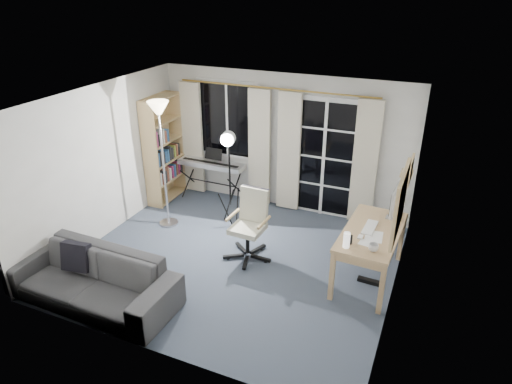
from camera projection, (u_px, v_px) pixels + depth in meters
floor at (235, 261)px, 6.77m from camera, size 4.50×4.00×0.02m
window at (228, 120)px, 8.14m from camera, size 1.20×0.08×1.40m
french_door at (324, 159)px, 7.70m from camera, size 1.32×0.09×2.11m
curtains at (273, 150)px, 7.91m from camera, size 3.60×0.07×2.13m
bookshelf at (162, 152)px, 8.30m from camera, size 0.34×0.91×1.94m
torchiere_lamp at (160, 128)px, 7.04m from camera, size 0.44×0.44×2.11m
keyboard_piano at (211, 165)px, 8.34m from camera, size 1.27×0.62×0.92m
studio_light at (228, 150)px, 7.12m from camera, size 0.35×0.36×1.69m
office_chair at (251, 218)px, 6.67m from camera, size 0.70×0.73×1.04m
desk at (371, 237)px, 6.09m from camera, size 0.78×1.45×0.76m
monitor at (395, 200)px, 6.23m from camera, size 0.19×0.55×0.48m
desk_clutter at (362, 248)px, 5.95m from camera, size 0.47×0.86×0.96m
mug at (373, 247)px, 5.57m from camera, size 0.13×0.10×0.12m
wall_mirror at (400, 203)px, 5.02m from camera, size 0.04×0.94×0.74m
framed_print at (410, 170)px, 5.74m from camera, size 0.03×0.42×0.32m
wall_shelf at (407, 169)px, 6.27m from camera, size 0.16×0.30×0.18m
sofa at (90, 272)px, 5.74m from camera, size 2.26×0.70×0.88m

